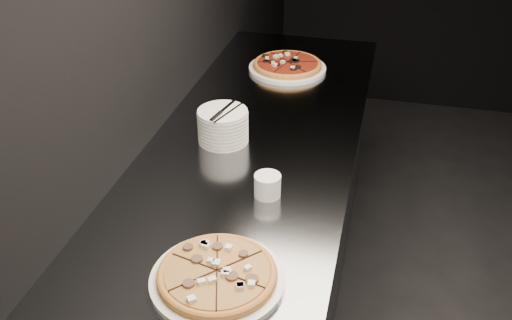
% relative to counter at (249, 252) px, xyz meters
% --- Properties ---
extents(wall_left, '(0.02, 5.00, 2.80)m').
position_rel_counter_xyz_m(wall_left, '(-0.37, 0.00, 0.94)').
color(wall_left, black).
rests_on(wall_left, floor).
extents(counter, '(0.74, 2.44, 0.92)m').
position_rel_counter_xyz_m(counter, '(0.00, 0.00, 0.00)').
color(counter, slate).
rests_on(counter, floor).
extents(pizza_mushroom, '(0.37, 0.37, 0.04)m').
position_rel_counter_xyz_m(pizza_mushroom, '(0.08, -0.64, 0.48)').
color(pizza_mushroom, white).
rests_on(pizza_mushroom, counter).
extents(pizza_tomato, '(0.39, 0.39, 0.04)m').
position_rel_counter_xyz_m(pizza_tomato, '(-0.01, 0.75, 0.48)').
color(pizza_tomato, white).
rests_on(pizza_tomato, counter).
extents(plate_stack, '(0.18, 0.18, 0.12)m').
position_rel_counter_xyz_m(plate_stack, '(-0.11, 0.06, 0.52)').
color(plate_stack, white).
rests_on(plate_stack, counter).
extents(cutlery, '(0.10, 0.18, 0.01)m').
position_rel_counter_xyz_m(cutlery, '(-0.10, 0.05, 0.58)').
color(cutlery, '#B0B3B8').
rests_on(cutlery, plate_stack).
extents(ramekin, '(0.08, 0.08, 0.07)m').
position_rel_counter_xyz_m(ramekin, '(0.12, -0.24, 0.50)').
color(ramekin, white).
rests_on(ramekin, counter).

